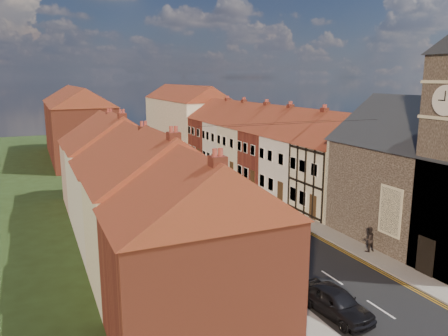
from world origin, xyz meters
The scene contains 24 objects.
ground centered at (0.00, 0.00, 0.00)m, with size 160.00×160.00×0.00m, color #2D481F.
road centered at (0.00, 30.00, 0.01)m, with size 7.00×90.00×0.02m, color black.
pavement_left centered at (-4.40, 30.00, 0.06)m, with size 1.80×90.00×0.12m, color #AAA59A.
pavement_right centered at (4.40, 30.00, 0.06)m, with size 1.80×90.00×0.12m, color #AAA59A.
church centered at (9.36, 3.32, 5.88)m, with size 11.25×14.25×15.20m.
cottage_r_tudor centered at (9.27, 12.70, 4.47)m, with size 8.30×5.20×9.00m.
cottage_r_white_near centered at (9.30, 18.10, 4.47)m, with size 8.30×6.00×9.00m.
cottage_r_cream_mid centered at (9.30, 23.50, 4.48)m, with size 8.30×5.20×9.00m.
cottage_r_pink centered at (9.30, 28.90, 4.47)m, with size 8.30×6.00×9.00m.
cottage_r_white_far centered at (9.30, 34.30, 4.48)m, with size 8.30×5.20×9.00m.
cottage_r_cream_far centered at (9.30, 39.70, 4.47)m, with size 8.30×6.00×9.00m.
cottage_l_brick_near centered at (-9.30, -0.25, 4.37)m, with size 8.30×5.70×8.80m.
cottage_l_cream centered at (-9.30, 5.55, 4.52)m, with size 8.30×6.30×9.10m.
cottage_l_white centered at (-9.30, 11.95, 4.37)m, with size 8.30×6.90×8.80m.
cottage_l_brick_mid centered at (-9.30, 18.05, 4.53)m, with size 8.30×5.70×9.10m.
cottage_l_pink centered at (-9.30, 23.85, 4.37)m, with size 8.30×6.30×8.80m.
block_right_far centered at (9.30, 55.00, 5.29)m, with size 8.30×24.20×10.50m.
block_left_far centered at (-9.30, 50.00, 5.29)m, with size 8.30×24.20×10.50m.
lamppost centered at (-3.81, 20.00, 3.54)m, with size 0.88×0.15×6.00m.
car_near centered at (-2.49, -1.44, 0.73)m, with size 1.73×4.30×1.47m, color black.
car_mid centered at (-3.20, 26.75, 0.74)m, with size 1.56×4.48×1.48m, color silver.
car_distant centered at (-1.63, 50.00, 0.54)m, with size 1.80×3.91×1.09m, color #B8BCC0.
pedestrian_left centered at (-4.50, 12.71, 0.97)m, with size 0.62×0.41×1.70m, color black.
pedestrian_right centered at (4.63, 4.08, 0.98)m, with size 0.84×0.65×1.72m, color black.
Camera 1 is at (-15.76, -17.44, 11.74)m, focal length 35.00 mm.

